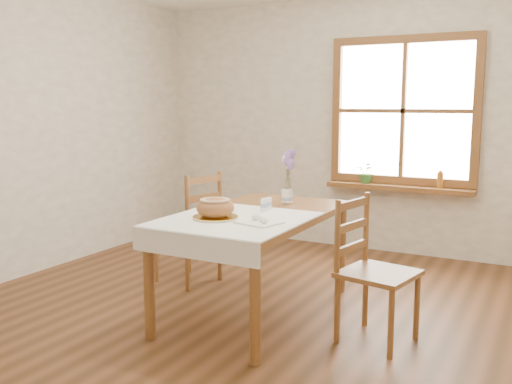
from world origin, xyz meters
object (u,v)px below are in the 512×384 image
chair_right (379,271)px  flower_vase (287,197)px  dining_table (256,224)px  bread_plate (215,217)px  chair_left (188,227)px

chair_right → flower_vase: bearing=70.7°
dining_table → chair_right: 0.95m
bread_plate → chair_right: bearing=15.2°
chair_right → dining_table: bearing=96.3°
chair_left → chair_right: chair_left is taller
flower_vase → dining_table: bearing=-95.0°
bread_plate → dining_table: bearing=72.2°
chair_left → bread_plate: bearing=56.7°
chair_right → bread_plate: size_ratio=3.14×
dining_table → chair_left: chair_left is taller
dining_table → chair_right: size_ratio=1.71×
chair_left → flower_vase: size_ratio=9.34×
bread_plate → chair_left: bearing=135.2°
dining_table → chair_right: chair_right is taller
chair_right → flower_vase: size_ratio=9.10×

